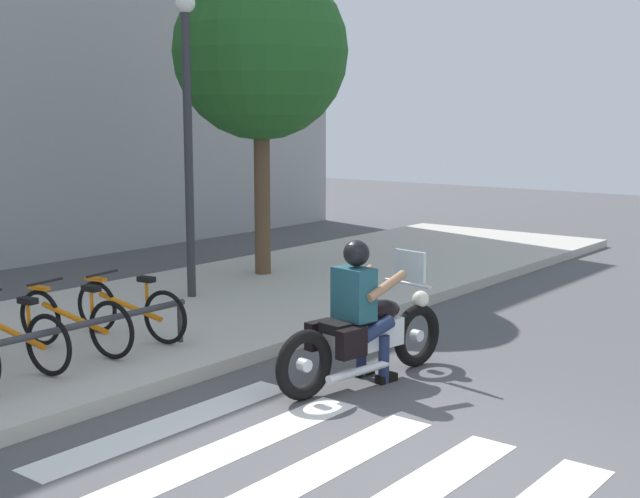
{
  "coord_description": "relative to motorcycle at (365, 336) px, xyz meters",
  "views": [
    {
      "loc": [
        -5.18,
        -3.02,
        2.66
      ],
      "look_at": [
        1.67,
        2.39,
        1.29
      ],
      "focal_mm": 47.94,
      "sensor_mm": 36.0,
      "label": 1
    }
  ],
  "objects": [
    {
      "name": "bicycle_5",
      "position": [
        -1.47,
        2.75,
        0.02
      ],
      "size": [
        0.48,
        1.67,
        0.75
      ],
      "color": "black",
      "rests_on": "sidewalk"
    },
    {
      "name": "crosswalk_stripe_3",
      "position": [
        -2.05,
        -0.97,
        -0.47
      ],
      "size": [
        2.8,
        0.4,
        0.01
      ],
      "primitive_type": "cube",
      "color": "white",
      "rests_on": "ground"
    },
    {
      "name": "ground_plane",
      "position": [
        -1.61,
        -1.77,
        -0.47
      ],
      "size": [
        48.0,
        48.0,
        0.0
      ],
      "primitive_type": "plane",
      "color": "#4C4C4F"
    },
    {
      "name": "sidewalk",
      "position": [
        -1.61,
        3.49,
        -0.4
      ],
      "size": [
        24.0,
        4.4,
        0.15
      ],
      "primitive_type": "cube",
      "color": "#B7B2A8",
      "rests_on": "ground"
    },
    {
      "name": "crosswalk_stripe_4",
      "position": [
        -2.05,
        -0.17,
        -0.47
      ],
      "size": [
        2.8,
        0.4,
        0.01
      ],
      "primitive_type": "cube",
      "color": "white",
      "rests_on": "ground"
    },
    {
      "name": "motorcycle",
      "position": [
        0.0,
        0.0,
        0.0
      ],
      "size": [
        2.28,
        0.77,
        1.27
      ],
      "color": "black",
      "rests_on": "ground"
    },
    {
      "name": "tree_near_rack",
      "position": [
        3.22,
        4.29,
        3.15
      ],
      "size": [
        2.73,
        2.73,
        5.0
      ],
      "color": "brown",
      "rests_on": "ground"
    },
    {
      "name": "bicycle_4",
      "position": [
        -2.22,
        2.75,
        0.02
      ],
      "size": [
        0.48,
        1.65,
        0.75
      ],
      "color": "black",
      "rests_on": "sidewalk"
    },
    {
      "name": "rider",
      "position": [
        -0.07,
        0.02,
        0.37
      ],
      "size": [
        0.68,
        0.6,
        1.46
      ],
      "color": "#1E4C59",
      "rests_on": "ground"
    },
    {
      "name": "street_lamp",
      "position": [
        1.29,
        3.89,
        2.13
      ],
      "size": [
        0.28,
        0.28,
        4.28
      ],
      "color": "#2D2D33",
      "rests_on": "ground"
    },
    {
      "name": "bicycle_6",
      "position": [
        -0.73,
        2.75,
        0.02
      ],
      "size": [
        0.48,
        1.63,
        0.73
      ],
      "color": "black",
      "rests_on": "sidewalk"
    },
    {
      "name": "crosswalk_stripe_5",
      "position": [
        -2.05,
        0.63,
        -0.47
      ],
      "size": [
        2.8,
        0.4,
        0.01
      ],
      "primitive_type": "cube",
      "color": "white",
      "rests_on": "ground"
    }
  ]
}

